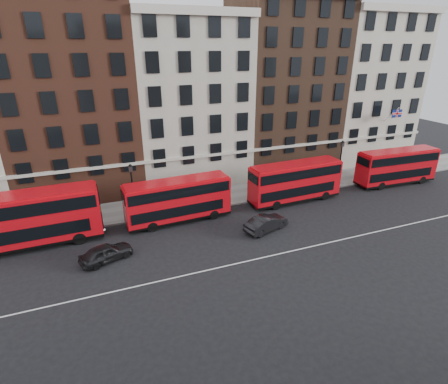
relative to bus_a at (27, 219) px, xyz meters
name	(u,v)px	position (x,y,z in m)	size (l,w,h in m)	color
ground	(251,245)	(17.07, -6.59, -2.53)	(120.00, 120.00, 0.00)	black
pavement	(210,198)	(17.07, 3.91, -2.46)	(80.00, 5.00, 0.15)	gray
kerb	(218,207)	(17.07, 1.41, -2.45)	(80.00, 0.30, 0.16)	gray
road_centre_line	(262,258)	(17.07, -8.59, -2.53)	(70.00, 0.12, 0.01)	white
building_terrace	(186,95)	(16.77, 11.29, 7.71)	(64.00, 11.95, 22.00)	#B8B19F
bus_a	(27,219)	(0.00, 0.00, 0.00)	(11.31, 2.98, 4.72)	red
bus_b	(178,200)	(12.53, 0.00, -0.30)	(10.00, 2.89, 4.16)	red
bus_c	(295,181)	(25.25, 0.00, -0.24)	(10.27, 2.85, 4.27)	red
bus_d	(397,166)	(39.28, 0.00, -0.26)	(10.19, 2.88, 4.24)	red
car_rear	(106,253)	(5.62, -4.48, -1.84)	(1.63, 4.05, 1.38)	black
car_front	(266,223)	(19.48, -4.67, -1.82)	(1.51, 4.32, 1.42)	black
lamp_post_left	(133,188)	(8.79, 2.37, 0.55)	(0.44, 0.44, 5.33)	black
lamp_post_right	(340,160)	(32.78, 2.28, 0.55)	(0.44, 0.44, 5.33)	black
traffic_light	(389,160)	(39.93, 1.83, -0.09)	(0.25, 0.45, 3.27)	black
iron_railings	(204,186)	(17.07, 6.11, -1.88)	(6.60, 0.06, 1.00)	black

